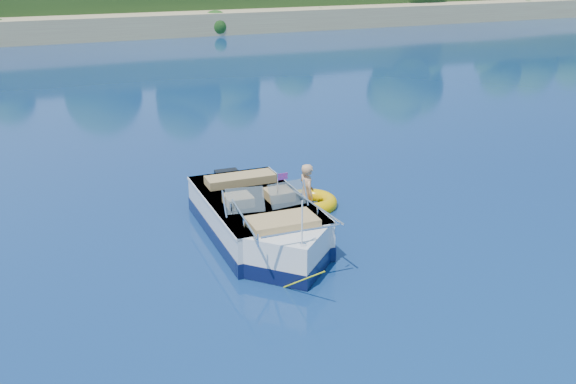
# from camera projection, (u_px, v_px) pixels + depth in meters

# --- Properties ---
(ground) EXTENTS (160.00, 160.00, 0.00)m
(ground) POSITION_uv_depth(u_px,v_px,m) (381.00, 254.00, 12.20)
(ground) COLOR #0A1B4B
(ground) RESTS_ON ground
(motorboat) EXTENTS (2.04, 5.35, 1.78)m
(motorboat) POSITION_uv_depth(u_px,v_px,m) (261.00, 224.00, 12.67)
(motorboat) COLOR silver
(motorboat) RESTS_ON ground
(tow_tube) EXTENTS (1.30, 1.30, 0.33)m
(tow_tube) POSITION_uv_depth(u_px,v_px,m) (310.00, 203.00, 14.48)
(tow_tube) COLOR #EAAC00
(tow_tube) RESTS_ON ground
(boy) EXTENTS (0.38, 0.79, 1.53)m
(boy) POSITION_uv_depth(u_px,v_px,m) (306.00, 208.00, 14.41)
(boy) COLOR tan
(boy) RESTS_ON ground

